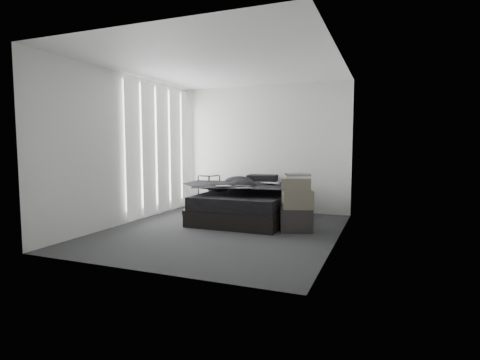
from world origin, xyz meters
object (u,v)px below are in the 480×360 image
at_px(laptop, 269,179).
at_px(box_lower, 296,220).
at_px(bed, 248,212).
at_px(side_stand, 209,194).

xyz_separation_m(laptop, box_lower, (0.67, -0.65, -0.57)).
relative_size(bed, box_lower, 4.11).
distance_m(bed, side_stand, 1.18).
bearing_deg(box_lower, bed, 150.14).
height_order(bed, laptop, laptop).
xyz_separation_m(bed, box_lower, (1.05, -0.60, 0.05)).
distance_m(side_stand, box_lower, 2.37).
relative_size(laptop, box_lower, 0.66).
xyz_separation_m(bed, laptop, (0.38, 0.05, 0.61)).
bearing_deg(side_stand, box_lower, -27.72).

